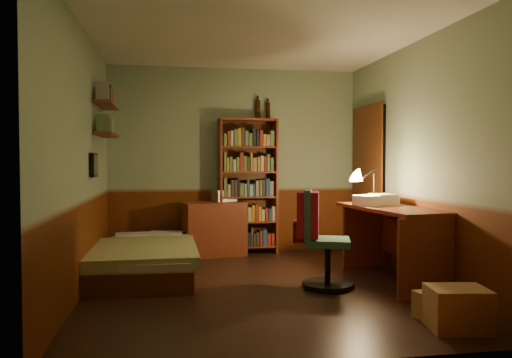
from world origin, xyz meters
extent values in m
cube|color=black|center=(0.00, 0.00, -0.01)|extent=(3.50, 4.00, 0.02)
cube|color=silver|center=(0.00, 0.00, 2.61)|extent=(3.50, 4.00, 0.02)
cube|color=gray|center=(0.00, 2.01, 1.30)|extent=(3.50, 0.02, 2.60)
cube|color=gray|center=(-1.76, 0.00, 1.30)|extent=(0.02, 4.00, 2.60)
cube|color=gray|center=(1.76, 0.00, 1.30)|extent=(0.02, 4.00, 2.60)
cube|color=gray|center=(0.00, -2.01, 1.30)|extent=(3.50, 0.02, 2.60)
cube|color=black|center=(1.72, 1.30, 1.00)|extent=(0.06, 0.90, 2.00)
cube|color=#411E0B|center=(1.69, 1.30, 1.00)|extent=(0.02, 0.98, 2.08)
cube|color=olive|center=(-1.19, 0.80, 0.30)|extent=(1.16, 2.05, 0.60)
cube|color=maroon|center=(-0.32, 1.76, 0.37)|extent=(0.90, 0.58, 0.74)
cube|color=#B2B2B7|center=(-0.17, 1.89, 0.81)|extent=(0.36, 0.32, 0.16)
cube|color=maroon|center=(0.16, 1.85, 0.94)|extent=(0.82, 0.31, 1.88)
cylinder|color=black|center=(0.32, 1.96, 2.02)|extent=(0.09, 0.09, 0.27)
cylinder|color=black|center=(0.47, 1.96, 2.00)|extent=(0.08, 0.08, 0.24)
cube|color=maroon|center=(1.44, -0.01, 0.40)|extent=(0.78, 1.55, 0.80)
cube|color=silver|center=(1.24, 0.18, 0.86)|extent=(0.29, 0.33, 0.11)
cone|color=black|center=(1.38, 0.35, 1.13)|extent=(0.23, 0.23, 0.67)
cube|color=#2F5843|center=(0.67, -0.18, 0.48)|extent=(0.59, 0.55, 0.96)
cube|color=maroon|center=(0.89, -0.25, 1.19)|extent=(0.27, 0.42, 0.46)
cube|color=maroon|center=(-1.64, 1.10, 1.60)|extent=(0.20, 0.90, 0.03)
cube|color=maroon|center=(-1.64, 1.10, 1.95)|extent=(0.20, 0.90, 0.03)
cube|color=black|center=(-1.72, 0.60, 1.25)|extent=(0.04, 0.32, 0.26)
cube|color=#A2794B|center=(1.25, -1.56, 0.16)|extent=(0.48, 0.41, 0.32)
cube|color=#A2794B|center=(1.23, -1.30, 0.11)|extent=(0.34, 0.29, 0.22)
camera|label=1|loc=(-0.91, -5.01, 1.29)|focal=35.00mm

